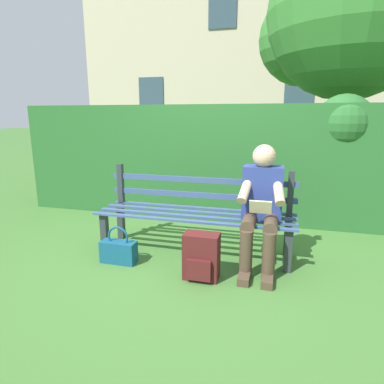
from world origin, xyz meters
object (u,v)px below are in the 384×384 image
park_bench (196,212)px  handbag (119,251)px  person_seated (261,204)px  backpack (201,257)px  tree (344,18)px

park_bench → handbag: size_ratio=5.47×
park_bench → person_seated: (-0.68, 0.17, 0.18)m
backpack → handbag: 0.88m
backpack → person_seated: bearing=-138.4°
person_seated → tree: bearing=-107.2°
backpack → handbag: bearing=-6.9°
park_bench → handbag: (0.67, 0.49, -0.31)m
tree → backpack: bearing=68.1°
tree → handbag: bearing=56.9°
person_seated → tree: (-1.04, -3.35, 2.40)m
person_seated → handbag: person_seated is taller
park_bench → backpack: (-0.20, 0.60, -0.23)m
handbag → park_bench: bearing=-143.6°
tree → backpack: size_ratio=10.61×
person_seated → park_bench: bearing=-14.2°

